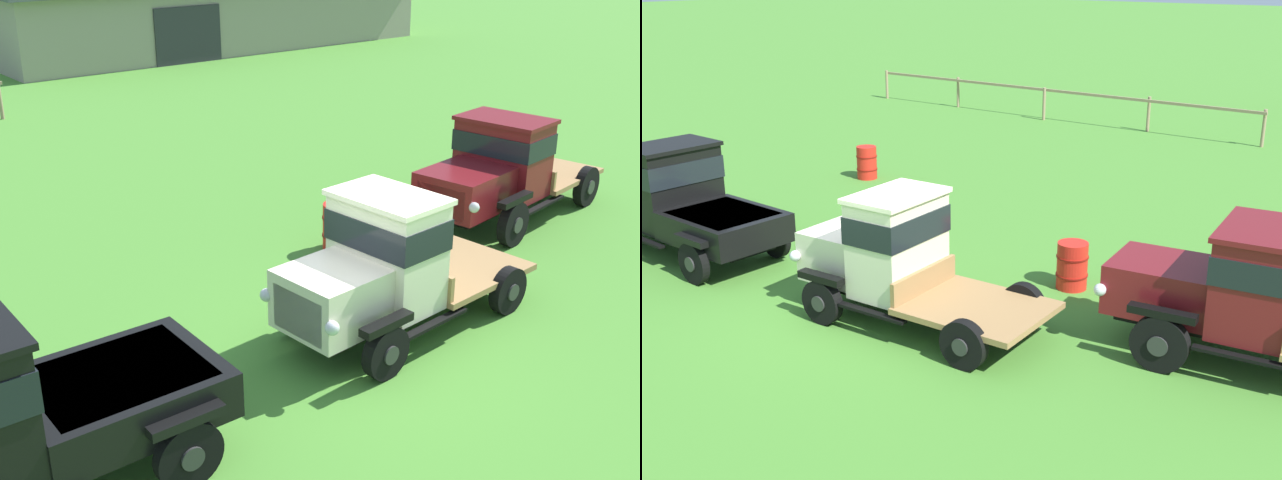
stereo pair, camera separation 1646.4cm
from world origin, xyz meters
The scene contains 5 objects.
ground_plane centered at (0.00, 0.00, 0.00)m, with size 240.00×240.00×0.00m, color #47842D.
farm_shed centered at (13.73, 27.25, 1.72)m, with size 21.41×8.77×3.39m.
vintage_truck_second_in_line centered at (0.39, 0.16, 1.13)m, with size 4.69×2.26×2.25m.
vintage_truck_midrow_center centered at (5.62, 2.29, 1.12)m, with size 5.32×2.75×2.18m.
oil_drum_near_fence centered at (2.11, 3.21, 0.45)m, with size 0.61×0.61×0.90m.
Camera 1 is at (-7.20, -7.72, 6.00)m, focal length 45.00 mm.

